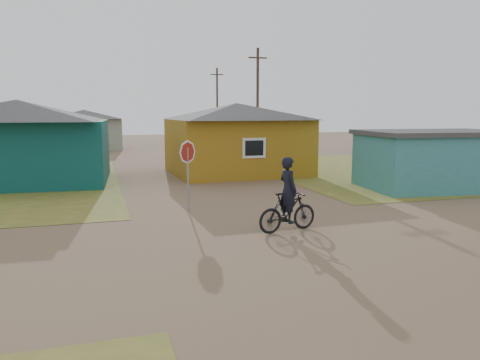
# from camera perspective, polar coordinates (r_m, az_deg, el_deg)

# --- Properties ---
(ground) EXTENTS (120.00, 120.00, 0.00)m
(ground) POSITION_cam_1_polar(r_m,az_deg,el_deg) (12.48, 7.05, -7.71)
(ground) COLOR brown
(grass_ne) EXTENTS (20.00, 18.00, 0.00)m
(grass_ne) POSITION_cam_1_polar(r_m,az_deg,el_deg) (30.71, 21.19, 1.37)
(grass_ne) COLOR olive
(grass_ne) RESTS_ON ground
(house_teal) EXTENTS (8.93, 7.08, 4.00)m
(house_teal) POSITION_cam_1_polar(r_m,az_deg,el_deg) (24.73, -25.36, 4.34)
(house_teal) COLOR #0B3C3A
(house_teal) RESTS_ON ground
(house_yellow) EXTENTS (7.72, 6.76, 3.90)m
(house_yellow) POSITION_cam_1_polar(r_m,az_deg,el_deg) (26.06, -0.42, 5.20)
(house_yellow) COLOR #976B17
(house_yellow) RESTS_ON ground
(shed_turquoise) EXTENTS (6.71, 4.93, 2.60)m
(shed_turquoise) POSITION_cam_1_polar(r_m,az_deg,el_deg) (22.73, 22.52, 2.35)
(shed_turquoise) COLOR teal
(shed_turquoise) RESTS_ON ground
(house_pale_west) EXTENTS (7.04, 6.15, 3.60)m
(house_pale_west) POSITION_cam_1_polar(r_m,az_deg,el_deg) (44.97, -18.47, 5.91)
(house_pale_west) COLOR gray
(house_pale_west) RESTS_ON ground
(house_beige_east) EXTENTS (6.95, 6.05, 3.60)m
(house_beige_east) POSITION_cam_1_polar(r_m,az_deg,el_deg) (53.10, -0.68, 6.65)
(house_beige_east) COLOR gray
(house_beige_east) RESTS_ON ground
(house_pale_north) EXTENTS (6.28, 5.81, 3.40)m
(house_pale_north) POSITION_cam_1_polar(r_m,az_deg,el_deg) (57.68, -26.20, 5.83)
(house_pale_north) COLOR gray
(house_pale_north) RESTS_ON ground
(utility_pole_near) EXTENTS (1.40, 0.20, 8.00)m
(utility_pole_near) POSITION_cam_1_polar(r_m,az_deg,el_deg) (34.87, 2.16, 9.50)
(utility_pole_near) COLOR #413027
(utility_pole_near) RESTS_ON ground
(utility_pole_far) EXTENTS (1.40, 0.20, 8.00)m
(utility_pole_far) POSITION_cam_1_polar(r_m,az_deg,el_deg) (50.49, -2.80, 9.14)
(utility_pole_far) COLOR #413027
(utility_pole_far) RESTS_ON ground
(stop_sign) EXTENTS (0.79, 0.27, 2.48)m
(stop_sign) POSITION_cam_1_polar(r_m,az_deg,el_deg) (16.06, -6.40, 2.52)
(stop_sign) COLOR gray
(stop_sign) RESTS_ON ground
(cyclist) EXTENTS (1.99, 0.92, 2.17)m
(cyclist) POSITION_cam_1_polar(r_m,az_deg,el_deg) (13.51, 5.85, -3.00)
(cyclist) COLOR black
(cyclist) RESTS_ON ground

